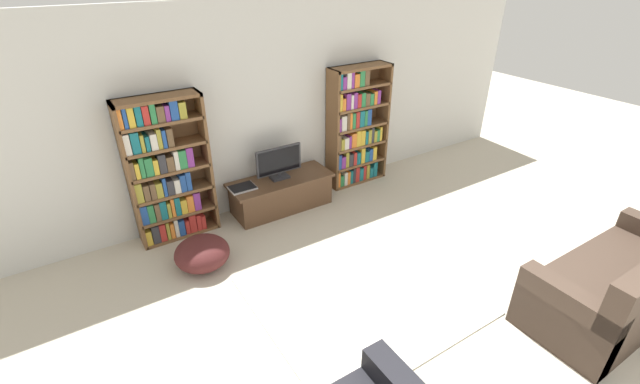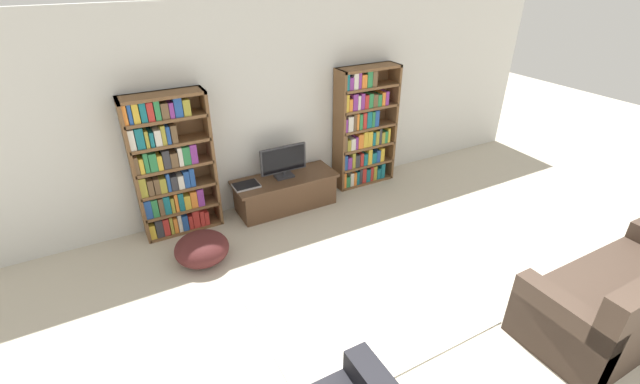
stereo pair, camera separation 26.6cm
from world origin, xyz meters
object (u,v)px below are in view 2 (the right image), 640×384
at_px(bookshelf_left, 170,168).
at_px(beanbag_ottoman, 202,249).
at_px(television, 283,161).
at_px(couch_right_sofa, 624,300).
at_px(tv_stand, 286,192).
at_px(laptop, 246,185).
at_px(bookshelf_right, 362,129).

xyz_separation_m(bookshelf_left, beanbag_ottoman, (0.08, -0.78, -0.68)).
bearing_deg(beanbag_ottoman, television, 26.82).
xyz_separation_m(bookshelf_left, television, (1.38, -0.12, -0.18)).
bearing_deg(couch_right_sofa, tv_stand, 117.22).
distance_m(television, laptop, 0.57).
distance_m(tv_stand, television, 0.44).
height_order(bookshelf_right, television, bookshelf_right).
relative_size(laptop, beanbag_ottoman, 0.54).
height_order(bookshelf_right, laptop, bookshelf_right).
bearing_deg(bookshelf_left, beanbag_ottoman, -84.40).
distance_m(television, couch_right_sofa, 3.86).
bearing_deg(tv_stand, couch_right_sofa, -62.78).
bearing_deg(bookshelf_left, tv_stand, -5.82).
distance_m(tv_stand, couch_right_sofa, 3.83).
relative_size(laptop, couch_right_sofa, 0.17).
height_order(television, beanbag_ottoman, television).
distance_m(bookshelf_left, couch_right_sofa, 4.76).
relative_size(bookshelf_left, couch_right_sofa, 0.91).
distance_m(laptop, couch_right_sofa, 4.11).
bearing_deg(beanbag_ottoman, couch_right_sofa, -42.11).
bearing_deg(laptop, bookshelf_left, 171.49).
bearing_deg(bookshelf_right, couch_right_sofa, -82.60).
bearing_deg(beanbag_ottoman, laptop, 39.99).
height_order(bookshelf_left, bookshelf_right, same).
xyz_separation_m(tv_stand, television, (0.00, 0.02, 0.44)).
bearing_deg(bookshelf_left, couch_right_sofa, -48.51).
height_order(bookshelf_left, tv_stand, bookshelf_left).
bearing_deg(laptop, tv_stand, -1.44).
height_order(bookshelf_left, laptop, bookshelf_left).
xyz_separation_m(bookshelf_right, television, (-1.29, -0.12, -0.17)).
bearing_deg(tv_stand, bookshelf_right, 6.25).
xyz_separation_m(bookshelf_right, tv_stand, (-1.29, -0.14, -0.61)).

